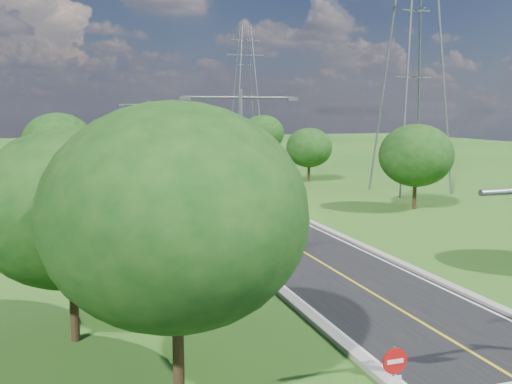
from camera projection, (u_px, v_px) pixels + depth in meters
ground at (181, 179)px, 75.67m from camera, size 260.00×260.00×0.00m
road at (173, 174)px, 81.31m from camera, size 8.00×150.00×0.06m
curb_left at (143, 174)px, 79.98m from camera, size 0.50×150.00×0.22m
curb_right at (202, 172)px, 82.61m from camera, size 0.50×150.00×0.22m
do_not_enter_left at (394, 372)px, 15.82m from camera, size 0.76×0.11×2.50m
speed_limit_sign at (274, 186)px, 56.34m from camera, size 0.55×0.09×2.40m
overpass at (124, 136)px, 150.58m from camera, size 30.00×3.00×3.20m
streetlight_near_left at (241, 173)px, 27.82m from camera, size 5.90×0.25×10.00m
streetlight_mid_left at (149, 140)px, 58.87m from camera, size 5.90×0.25×10.00m
streetlight_far_right at (196, 129)px, 93.61m from camera, size 5.90×0.25×10.00m
power_tower_near at (414, 64)px, 61.66m from camera, size 9.00×6.40×28.00m
power_tower_far at (246, 89)px, 133.45m from camera, size 9.00×6.40×28.00m
tree_la at (70, 209)px, 21.69m from camera, size 7.14×7.14×8.30m
tree_lb at (39, 173)px, 39.97m from camera, size 6.30×6.30×7.33m
tree_lc at (58, 143)px, 60.84m from camera, size 7.56×7.56×8.79m
tree_ld at (46, 139)px, 82.89m from camera, size 6.72×6.72×7.82m
tree_le at (65, 136)px, 106.33m from camera, size 5.88×5.88×6.84m
tree_lf at (176, 216)px, 16.88m from camera, size 7.98×7.98×9.28m
tree_rb at (416, 155)px, 51.68m from camera, size 6.72×6.72×7.82m
tree_rc at (309, 148)px, 72.16m from camera, size 5.88×5.88×6.84m
tree_rd at (263, 133)px, 95.22m from camera, size 7.14×7.14×8.30m
tree_re at (214, 135)px, 117.20m from camera, size 5.46×5.46×6.35m
tree_rf at (208, 129)px, 137.00m from camera, size 6.30×6.30×7.33m
bus_outbound at (261, 190)px, 52.76m from camera, size 2.71×11.43×3.18m
bus_inbound at (214, 196)px, 51.14m from camera, size 3.10×9.92×2.72m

